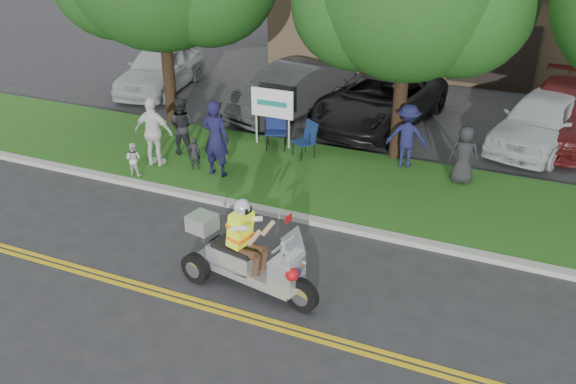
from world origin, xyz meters
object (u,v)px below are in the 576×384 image
at_px(spectator_adult_mid, 181,126).
at_px(spectator_adult_right, 154,132).
at_px(parked_car_mid, 381,101).
at_px(trike_scooter, 246,258).
at_px(parked_car_left, 290,90).
at_px(lawn_chair_b, 276,126).
at_px(lawn_chair_a, 307,137).
at_px(parked_car_far_left, 161,68).
at_px(parked_car_right, 562,112).
at_px(spectator_adult_left, 216,139).
at_px(parked_car_far_right, 542,120).

bearing_deg(spectator_adult_mid, spectator_adult_right, 64.66).
bearing_deg(parked_car_mid, trike_scooter, -78.34).
bearing_deg(trike_scooter, parked_car_left, 119.11).
xyz_separation_m(spectator_adult_mid, spectator_adult_right, (-0.21, -0.95, 0.12)).
height_order(lawn_chair_b, parked_car_mid, parked_car_mid).
distance_m(lawn_chair_a, spectator_adult_mid, 3.43).
bearing_deg(parked_car_far_left, parked_car_right, -6.85).
bearing_deg(lawn_chair_a, trike_scooter, -43.90).
bearing_deg(spectator_adult_right, parked_car_right, -150.53).
bearing_deg(parked_car_left, parked_car_mid, 23.70).
relative_size(spectator_adult_mid, parked_car_right, 0.29).
xyz_separation_m(spectator_adult_left, parked_car_mid, (2.70, 5.52, -0.31)).
xyz_separation_m(spectator_adult_left, spectator_adult_right, (-1.78, -0.10, -0.07)).
bearing_deg(parked_car_far_right, lawn_chair_a, -132.89).
relative_size(trike_scooter, parked_car_right, 0.52).
height_order(parked_car_mid, parked_car_far_right, parked_car_far_right).
bearing_deg(trike_scooter, parked_car_right, 75.11).
relative_size(lawn_chair_a, spectator_adult_right, 0.54).
xyz_separation_m(parked_car_far_left, parked_car_left, (5.38, -0.59, -0.01)).
xyz_separation_m(lawn_chair_b, parked_car_right, (7.27, 4.26, 0.06)).
height_order(parked_car_mid, parked_car_right, parked_car_right).
relative_size(trike_scooter, spectator_adult_right, 1.54).
bearing_deg(parked_car_far_left, parked_car_mid, -12.27).
relative_size(trike_scooter, spectator_adult_mid, 1.77).
xyz_separation_m(lawn_chair_b, parked_car_far_right, (6.77, 3.23, 0.06)).
height_order(spectator_adult_left, parked_car_far_left, spectator_adult_left).
xyz_separation_m(spectator_adult_right, parked_car_mid, (4.47, 5.61, -0.24)).
bearing_deg(trike_scooter, parked_car_mid, 101.50).
relative_size(trike_scooter, parked_car_left, 0.57).
height_order(lawn_chair_a, spectator_adult_left, spectator_adult_left).
xyz_separation_m(lawn_chair_a, spectator_adult_right, (-3.43, -2.12, 0.36)).
bearing_deg(parked_car_left, parked_car_right, 28.21).
bearing_deg(parked_car_far_left, spectator_adult_right, -67.02).
xyz_separation_m(spectator_adult_left, parked_car_right, (7.87, 6.58, -0.30)).
relative_size(lawn_chair_a, spectator_adult_left, 0.50).
distance_m(lawn_chair_b, spectator_adult_right, 3.40).
bearing_deg(parked_car_left, spectator_adult_left, -68.13).
xyz_separation_m(trike_scooter, spectator_adult_mid, (-4.42, 4.82, 0.25)).
height_order(parked_car_left, parked_car_mid, parked_car_left).
bearing_deg(parked_car_mid, parked_car_far_left, -171.69).
relative_size(lawn_chair_b, spectator_adult_right, 0.60).
height_order(spectator_adult_mid, spectator_adult_right, spectator_adult_right).
height_order(spectator_adult_right, parked_car_left, spectator_adult_right).
bearing_deg(lawn_chair_b, lawn_chair_a, -35.34).
distance_m(trike_scooter, parked_car_mid, 9.49).
bearing_deg(spectator_adult_mid, parked_car_right, -161.65).
bearing_deg(parked_car_far_right, lawn_chair_b, -139.02).
distance_m(trike_scooter, parked_car_far_left, 12.99).
bearing_deg(spectator_adult_right, lawn_chair_b, -139.78).
bearing_deg(parked_car_right, lawn_chair_b, -143.00).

